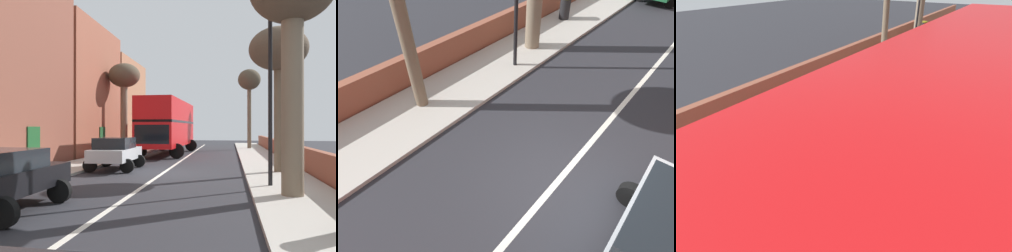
# 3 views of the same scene
# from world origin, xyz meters

# --- Properties ---
(ground_plane) EXTENTS (84.00, 84.00, 0.00)m
(ground_plane) POSITION_xyz_m (0.00, 0.00, 0.00)
(ground_plane) COLOR #28282D
(road_centre_line) EXTENTS (0.16, 54.00, 0.01)m
(road_centre_line) POSITION_xyz_m (0.00, 0.00, 0.00)
(road_centre_line) COLOR silver
(road_centre_line) RESTS_ON ground
(sidewalk_right) EXTENTS (2.60, 60.00, 0.12)m
(sidewalk_right) POSITION_xyz_m (4.90, 0.00, 0.06)
(sidewalk_right) COLOR #B2ADA3
(sidewalk_right) RESTS_ON ground
(boundary_wall_right) EXTENTS (0.36, 54.00, 1.13)m
(boundary_wall_right) POSITION_xyz_m (6.45, 0.00, 0.56)
(boundary_wall_right) COLOR brown
(boundary_wall_right) RESTS_ON ground
(parked_car_silver_left_2) EXTENTS (2.46, 3.99, 1.57)m
(parked_car_silver_left_2) POSITION_xyz_m (-2.50, 0.62, 0.90)
(parked_car_silver_left_2) COLOR #B7BABF
(parked_car_silver_left_2) RESTS_ON ground
(litter_bin_right) EXTENTS (0.55, 0.55, 1.11)m
(litter_bin_right) POSITION_xyz_m (5.30, -9.09, 0.68)
(litter_bin_right) COLOR black
(litter_bin_right) RESTS_ON sidewalk_right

